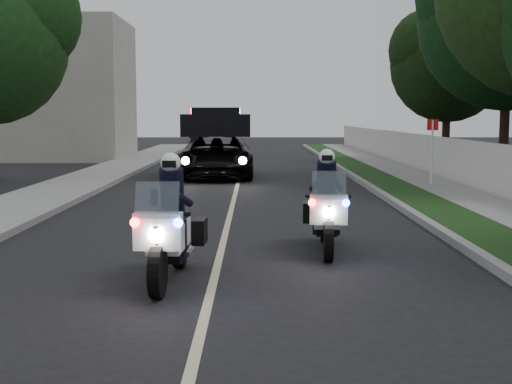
# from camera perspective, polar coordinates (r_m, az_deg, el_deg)

# --- Properties ---
(ground) EXTENTS (120.00, 120.00, 0.00)m
(ground) POSITION_cam_1_polar(r_m,az_deg,el_deg) (9.25, -3.66, -7.77)
(ground) COLOR black
(ground) RESTS_ON ground
(curb_right) EXTENTS (0.20, 60.00, 0.15)m
(curb_right) POSITION_cam_1_polar(r_m,az_deg,el_deg) (19.40, 10.40, -0.12)
(curb_right) COLOR gray
(curb_right) RESTS_ON ground
(grass_verge) EXTENTS (1.20, 60.00, 0.16)m
(grass_verge) POSITION_cam_1_polar(r_m,az_deg,el_deg) (19.54, 12.42, -0.11)
(grass_verge) COLOR #193814
(grass_verge) RESTS_ON ground
(sidewalk_right) EXTENTS (1.40, 60.00, 0.16)m
(sidewalk_right) POSITION_cam_1_polar(r_m,az_deg,el_deg) (19.86, 16.08, -0.11)
(sidewalk_right) COLOR gray
(sidewalk_right) RESTS_ON ground
(property_wall) EXTENTS (0.22, 60.00, 1.50)m
(property_wall) POSITION_cam_1_polar(r_m,az_deg,el_deg) (20.10, 18.88, 1.80)
(property_wall) COLOR beige
(property_wall) RESTS_ON ground
(curb_left) EXTENTS (0.20, 60.00, 0.15)m
(curb_left) POSITION_cam_1_polar(r_m,az_deg,el_deg) (19.64, -13.85, -0.12)
(curb_left) COLOR gray
(curb_left) RESTS_ON ground
(sidewalk_left) EXTENTS (2.00, 60.00, 0.16)m
(sidewalk_left) POSITION_cam_1_polar(r_m,az_deg,el_deg) (19.93, -16.92, -0.11)
(sidewalk_left) COLOR gray
(sidewalk_left) RESTS_ON ground
(building_far) EXTENTS (8.00, 6.00, 7.00)m
(building_far) POSITION_cam_1_polar(r_m,az_deg,el_deg) (36.53, -17.08, 8.15)
(building_far) COLOR #A8A396
(building_far) RESTS_ON ground
(lane_marking) EXTENTS (0.12, 50.00, 0.01)m
(lane_marking) POSITION_cam_1_polar(r_m,az_deg,el_deg) (19.09, -1.80, -0.33)
(lane_marking) COLOR #BFB78C
(lane_marking) RESTS_ON ground
(police_moto_left) EXTENTS (0.83, 2.12, 1.77)m
(police_moto_left) POSITION_cam_1_polar(r_m,az_deg,el_deg) (9.51, -7.19, -7.40)
(police_moto_left) COLOR white
(police_moto_left) RESTS_ON ground
(police_moto_right) EXTENTS (0.84, 2.06, 1.72)m
(police_moto_right) POSITION_cam_1_polar(r_m,az_deg,el_deg) (11.54, 5.91, -4.91)
(police_moto_right) COLOR silver
(police_moto_right) RESTS_ON ground
(police_suv) EXTENTS (2.76, 5.65, 2.71)m
(police_suv) POSITION_cam_1_polar(r_m,az_deg,el_deg) (24.93, -3.31, 1.26)
(police_suv) COLOR black
(police_suv) RESTS_ON ground
(bicycle) EXTENTS (0.61, 1.60, 0.83)m
(bicycle) POSITION_cam_1_polar(r_m,az_deg,el_deg) (30.16, -5.22, 2.15)
(bicycle) COLOR black
(bicycle) RESTS_ON ground
(cyclist) EXTENTS (0.70, 0.51, 1.82)m
(cyclist) POSITION_cam_1_polar(r_m,az_deg,el_deg) (30.16, -5.22, 2.15)
(cyclist) COLOR black
(cyclist) RESTS_ON ground
(sign_post) EXTENTS (0.43, 0.43, 2.21)m
(sign_post) POSITION_cam_1_polar(r_m,az_deg,el_deg) (21.60, 14.47, 0.25)
(sign_post) COLOR #AB160C
(sign_post) RESTS_ON ground
(tree_right_d) EXTENTS (7.66, 7.66, 11.17)m
(tree_right_d) POSITION_cam_1_polar(r_m,az_deg,el_deg) (27.58, 19.98, 1.38)
(tree_right_d) COLOR #133914
(tree_right_d) RESTS_ON ground
(tree_right_e) EXTENTS (5.95, 5.95, 8.90)m
(tree_right_e) POSITION_cam_1_polar(r_m,az_deg,el_deg) (33.13, 15.58, 2.33)
(tree_right_e) COLOR black
(tree_right_e) RESTS_ON ground
(tree_left_far) EXTENTS (5.61, 5.61, 8.60)m
(tree_left_far) POSITION_cam_1_polar(r_m,az_deg,el_deg) (38.58, -14.94, 2.91)
(tree_left_far) COLOR #183310
(tree_left_far) RESTS_ON ground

